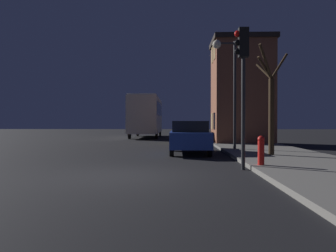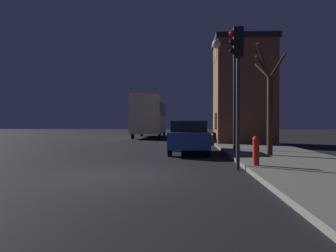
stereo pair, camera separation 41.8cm
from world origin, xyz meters
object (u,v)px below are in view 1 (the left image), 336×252
at_px(car_near_lane, 189,137).
at_px(fire_hydrant, 261,150).
at_px(bus, 146,114).
at_px(traffic_light, 242,68).
at_px(car_mid_lane, 185,132).
at_px(bare_tree, 271,104).
at_px(streetlamp, 227,72).

distance_m(car_near_lane, fire_hydrant, 5.50).
distance_m(bus, car_near_lane, 16.60).
xyz_separation_m(traffic_light, car_mid_lane, (-1.46, 13.33, -2.39)).
bearing_deg(bus, fire_hydrant, -75.28).
bearing_deg(traffic_light, car_near_lane, 105.45).
bearing_deg(car_mid_lane, bus, 113.85).
xyz_separation_m(bare_tree, bus, (-6.77, 18.07, 0.09)).
bearing_deg(bare_tree, fire_hydrant, -110.52).
bearing_deg(fire_hydrant, bus, 104.72).
bearing_deg(streetlamp, fire_hydrant, -88.98).
xyz_separation_m(car_near_lane, fire_hydrant, (2.02, -5.11, -0.18)).
bearing_deg(car_near_lane, car_mid_lane, 90.22).
relative_size(bare_tree, car_mid_lane, 1.11).
relative_size(car_near_lane, fire_hydrant, 4.51).
distance_m(streetlamp, car_mid_lane, 8.00).
bearing_deg(bus, traffic_light, -76.82).
distance_m(traffic_light, car_near_lane, 5.85).
bearing_deg(bus, car_mid_lane, -66.15).
distance_m(streetlamp, bus, 16.10).
xyz_separation_m(streetlamp, car_mid_lane, (-1.94, 7.06, -3.22)).
height_order(car_mid_lane, fire_hydrant, car_mid_lane).
relative_size(bus, car_mid_lane, 2.36).
bearing_deg(streetlamp, car_mid_lane, 105.37).
height_order(traffic_light, bus, traffic_light).
bearing_deg(streetlamp, traffic_light, -94.39).
bearing_deg(bus, car_near_lane, -77.56).
xyz_separation_m(streetlamp, fire_hydrant, (0.11, -6.21, -3.34)).
bearing_deg(bare_tree, car_mid_lane, 107.81).
xyz_separation_m(traffic_light, bare_tree, (1.78, 3.24, -0.94)).
distance_m(traffic_light, bare_tree, 3.82).
distance_m(bus, fire_hydrant, 22.04).
bearing_deg(car_mid_lane, bare_tree, -72.19).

